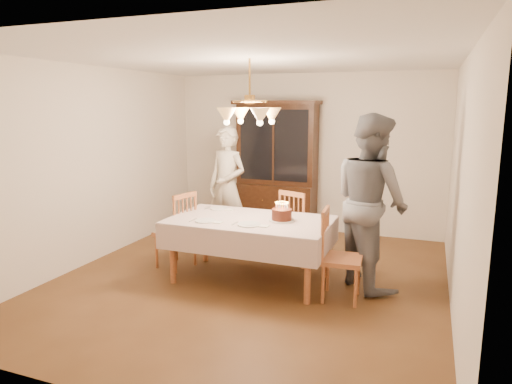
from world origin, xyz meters
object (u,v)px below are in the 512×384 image
at_px(chair_far_side, 299,231).
at_px(birthday_cake, 282,215).
at_px(dining_table, 250,225).
at_px(china_hutch, 277,169).
at_px(elderly_woman, 227,187).

height_order(chair_far_side, birthday_cake, chair_far_side).
distance_m(dining_table, chair_far_side, 0.92).
bearing_deg(chair_far_side, china_hutch, 118.94).
distance_m(china_hutch, elderly_woman, 1.13).
relative_size(chair_far_side, birthday_cake, 3.33).
relative_size(china_hutch, elderly_woman, 1.21).
relative_size(dining_table, birthday_cake, 6.33).
relative_size(china_hutch, birthday_cake, 7.20).
xyz_separation_m(china_hutch, chair_far_side, (0.80, -1.45, -0.60)).
bearing_deg(china_hutch, dining_table, -79.48).
relative_size(china_hutch, chair_far_side, 2.16).
bearing_deg(elderly_woman, dining_table, -39.29).
xyz_separation_m(chair_far_side, birthday_cake, (-0.01, -0.74, 0.38)).
xyz_separation_m(dining_table, chair_far_side, (0.38, 0.80, -0.24)).
bearing_deg(china_hutch, elderly_woman, -112.99).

